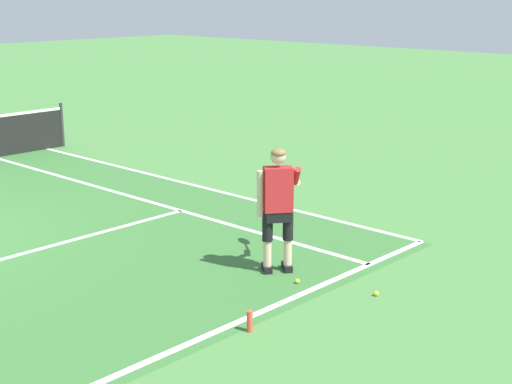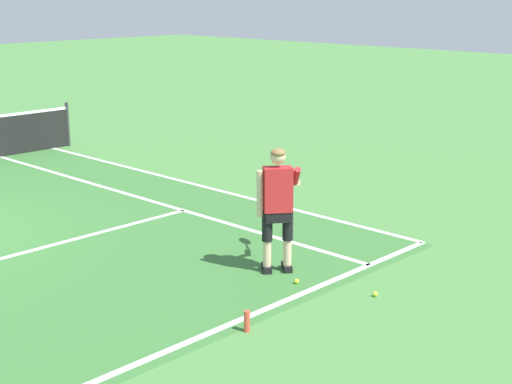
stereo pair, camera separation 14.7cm
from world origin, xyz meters
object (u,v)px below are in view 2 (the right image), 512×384
(tennis_ball_by_baseline, at_px, (297,281))
(water_bottle, at_px, (247,321))
(tennis_player, at_px, (278,201))
(tennis_ball_near_feet, at_px, (375,294))

(tennis_ball_by_baseline, distance_m, water_bottle, 1.58)
(tennis_player, distance_m, tennis_ball_by_baseline, 1.09)
(tennis_ball_by_baseline, xyz_separation_m, water_bottle, (-1.48, -0.54, 0.09))
(tennis_player, height_order, tennis_ball_by_baseline, tennis_player)
(tennis_player, bearing_deg, water_bottle, -147.75)
(tennis_ball_by_baseline, bearing_deg, water_bottle, -159.80)
(tennis_ball_near_feet, relative_size, tennis_ball_by_baseline, 1.00)
(tennis_ball_by_baseline, bearing_deg, tennis_player, 70.48)
(tennis_player, bearing_deg, tennis_ball_by_baseline, -109.52)
(tennis_player, relative_size, water_bottle, 6.92)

